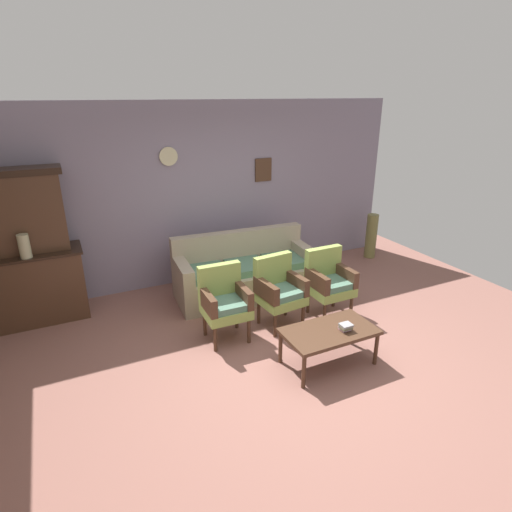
{
  "coord_description": "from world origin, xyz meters",
  "views": [
    {
      "loc": [
        -2.11,
        -3.37,
        2.78
      ],
      "look_at": [
        0.06,
        1.11,
        0.85
      ],
      "focal_mm": 29.54,
      "sensor_mm": 36.0,
      "label": 1
    }
  ],
  "objects_px": {
    "floral_couch": "(245,274)",
    "coffee_table": "(329,333)",
    "armchair_near_couch_end": "(279,289)",
    "armchair_by_doorway": "(329,280)",
    "floor_vase_by_wall": "(371,236)",
    "side_cabinet": "(39,286)",
    "book_stack_on_table": "(346,327)",
    "vase_on_cabinet": "(24,246)",
    "armchair_near_cabinet": "(224,300)"
  },
  "relations": [
    {
      "from": "floral_couch",
      "to": "coffee_table",
      "type": "bearing_deg",
      "value": -86.84
    },
    {
      "from": "armchair_near_couch_end",
      "to": "armchair_by_doorway",
      "type": "distance_m",
      "value": 0.71
    },
    {
      "from": "armchair_by_doorway",
      "to": "floor_vase_by_wall",
      "type": "distance_m",
      "value": 2.39
    },
    {
      "from": "side_cabinet",
      "to": "book_stack_on_table",
      "type": "height_order",
      "value": "side_cabinet"
    },
    {
      "from": "vase_on_cabinet",
      "to": "armchair_near_cabinet",
      "type": "distance_m",
      "value": 2.47
    },
    {
      "from": "armchair_near_couch_end",
      "to": "book_stack_on_table",
      "type": "distance_m",
      "value": 1.09
    },
    {
      "from": "armchair_near_cabinet",
      "to": "armchair_near_couch_end",
      "type": "distance_m",
      "value": 0.73
    },
    {
      "from": "armchair_by_doorway",
      "to": "coffee_table",
      "type": "height_order",
      "value": "armchair_by_doorway"
    },
    {
      "from": "floral_couch",
      "to": "coffee_table",
      "type": "height_order",
      "value": "floral_couch"
    },
    {
      "from": "armchair_by_doorway",
      "to": "floor_vase_by_wall",
      "type": "bearing_deg",
      "value": 36.58
    },
    {
      "from": "side_cabinet",
      "to": "armchair_near_couch_end",
      "type": "height_order",
      "value": "side_cabinet"
    },
    {
      "from": "coffee_table",
      "to": "armchair_near_couch_end",
      "type": "bearing_deg",
      "value": 94.52
    },
    {
      "from": "armchair_by_doorway",
      "to": "floor_vase_by_wall",
      "type": "relative_size",
      "value": 1.14
    },
    {
      "from": "vase_on_cabinet",
      "to": "armchair_by_doorway",
      "type": "height_order",
      "value": "vase_on_cabinet"
    },
    {
      "from": "floral_couch",
      "to": "armchair_near_couch_end",
      "type": "height_order",
      "value": "same"
    },
    {
      "from": "floral_couch",
      "to": "armchair_by_doorway",
      "type": "height_order",
      "value": "same"
    },
    {
      "from": "armchair_by_doorway",
      "to": "book_stack_on_table",
      "type": "xyz_separation_m",
      "value": [
        -0.49,
        -1.01,
        -0.04
      ]
    },
    {
      "from": "vase_on_cabinet",
      "to": "floral_couch",
      "type": "relative_size",
      "value": 0.14
    },
    {
      "from": "vase_on_cabinet",
      "to": "floral_couch",
      "type": "height_order",
      "value": "vase_on_cabinet"
    },
    {
      "from": "vase_on_cabinet",
      "to": "armchair_near_couch_end",
      "type": "distance_m",
      "value": 3.11
    },
    {
      "from": "side_cabinet",
      "to": "armchair_near_cabinet",
      "type": "relative_size",
      "value": 1.28
    },
    {
      "from": "book_stack_on_table",
      "to": "coffee_table",
      "type": "bearing_deg",
      "value": 150.98
    },
    {
      "from": "armchair_near_cabinet",
      "to": "floral_couch",
      "type": "bearing_deg",
      "value": 53.94
    },
    {
      "from": "side_cabinet",
      "to": "armchair_near_cabinet",
      "type": "distance_m",
      "value": 2.46
    },
    {
      "from": "armchair_near_couch_end",
      "to": "armchair_near_cabinet",
      "type": "bearing_deg",
      "value": 179.44
    },
    {
      "from": "coffee_table",
      "to": "floor_vase_by_wall",
      "type": "distance_m",
      "value": 3.47
    },
    {
      "from": "coffee_table",
      "to": "floor_vase_by_wall",
      "type": "xyz_separation_m",
      "value": [
        2.55,
        2.35,
        0.02
      ]
    },
    {
      "from": "armchair_near_cabinet",
      "to": "floor_vase_by_wall",
      "type": "distance_m",
      "value": 3.63
    },
    {
      "from": "armchair_by_doorway",
      "to": "armchair_near_couch_end",
      "type": "bearing_deg",
      "value": 175.58
    },
    {
      "from": "floral_couch",
      "to": "armchair_near_cabinet",
      "type": "distance_m",
      "value": 1.21
    },
    {
      "from": "armchair_near_cabinet",
      "to": "armchair_by_doorway",
      "type": "distance_m",
      "value": 1.45
    },
    {
      "from": "armchair_by_doorway",
      "to": "floor_vase_by_wall",
      "type": "xyz_separation_m",
      "value": [
        1.92,
        1.43,
        -0.1
      ]
    },
    {
      "from": "coffee_table",
      "to": "vase_on_cabinet",
      "type": "bearing_deg",
      "value": 141.29
    },
    {
      "from": "vase_on_cabinet",
      "to": "floral_couch",
      "type": "xyz_separation_m",
      "value": [
        2.73,
        -0.32,
        -0.75
      ]
    },
    {
      "from": "side_cabinet",
      "to": "armchair_near_couch_end",
      "type": "bearing_deg",
      "value": -28.44
    },
    {
      "from": "side_cabinet",
      "to": "floor_vase_by_wall",
      "type": "bearing_deg",
      "value": -1.07
    },
    {
      "from": "floral_couch",
      "to": "coffee_table",
      "type": "distance_m",
      "value": 1.96
    },
    {
      "from": "floral_couch",
      "to": "armchair_near_cabinet",
      "type": "height_order",
      "value": "same"
    },
    {
      "from": "armchair_by_doorway",
      "to": "coffee_table",
      "type": "relative_size",
      "value": 0.9
    },
    {
      "from": "floral_couch",
      "to": "armchair_by_doorway",
      "type": "xyz_separation_m",
      "value": [
        0.74,
        -1.03,
        0.17
      ]
    },
    {
      "from": "armchair_by_doorway",
      "to": "coffee_table",
      "type": "bearing_deg",
      "value": -124.42
    },
    {
      "from": "armchair_by_doorway",
      "to": "book_stack_on_table",
      "type": "height_order",
      "value": "armchair_by_doorway"
    },
    {
      "from": "side_cabinet",
      "to": "armchair_near_couch_end",
      "type": "distance_m",
      "value": 3.09
    },
    {
      "from": "armchair_by_doorway",
      "to": "book_stack_on_table",
      "type": "bearing_deg",
      "value": -115.86
    },
    {
      "from": "vase_on_cabinet",
      "to": "floral_couch",
      "type": "bearing_deg",
      "value": -6.74
    },
    {
      "from": "vase_on_cabinet",
      "to": "book_stack_on_table",
      "type": "bearing_deg",
      "value": -38.29
    },
    {
      "from": "armchair_near_couch_end",
      "to": "armchair_by_doorway",
      "type": "bearing_deg",
      "value": -4.42
    },
    {
      "from": "side_cabinet",
      "to": "coffee_table",
      "type": "height_order",
      "value": "side_cabinet"
    },
    {
      "from": "vase_on_cabinet",
      "to": "armchair_by_doorway",
      "type": "bearing_deg",
      "value": -21.24
    },
    {
      "from": "armchair_near_cabinet",
      "to": "floor_vase_by_wall",
      "type": "bearing_deg",
      "value": 22.04
    }
  ]
}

